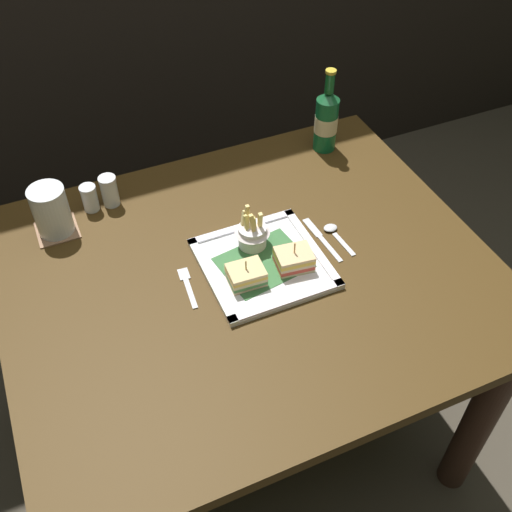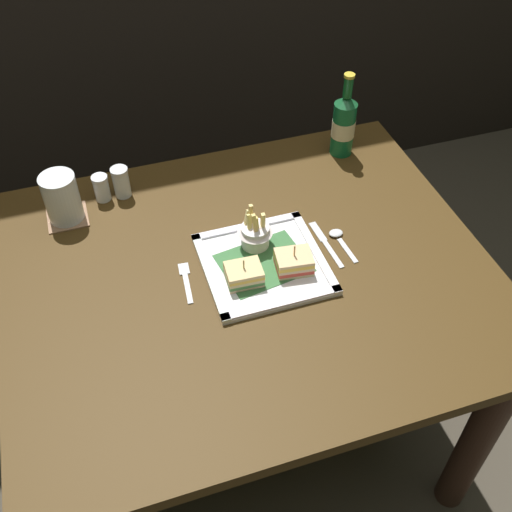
# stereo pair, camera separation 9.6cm
# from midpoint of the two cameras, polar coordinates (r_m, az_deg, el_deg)

# --- Properties ---
(ground_plane) EXTENTS (6.00, 6.00, 0.00)m
(ground_plane) POSITION_cam_midpoint_polar(r_m,az_deg,el_deg) (2.01, -1.93, -15.67)
(ground_plane) COLOR #423B2F
(dining_table) EXTENTS (1.13, 0.94, 0.72)m
(dining_table) POSITION_cam_midpoint_polar(r_m,az_deg,el_deg) (1.52, -2.46, -4.96)
(dining_table) COLOR #412C10
(dining_table) RESTS_ON ground_plane
(square_plate) EXTENTS (0.28, 0.28, 0.02)m
(square_plate) POSITION_cam_midpoint_polar(r_m,az_deg,el_deg) (1.42, -1.24, -0.78)
(square_plate) COLOR white
(square_plate) RESTS_ON dining_table
(sandwich_half_left) EXTENTS (0.08, 0.07, 0.07)m
(sandwich_half_left) POSITION_cam_midpoint_polar(r_m,az_deg,el_deg) (1.36, -2.95, -1.88)
(sandwich_half_left) COLOR #E0BA88
(sandwich_half_left) RESTS_ON square_plate
(sandwich_half_right) EXTENTS (0.09, 0.08, 0.07)m
(sandwich_half_right) POSITION_cam_midpoint_polar(r_m,az_deg,el_deg) (1.39, 1.61, -0.39)
(sandwich_half_right) COLOR #D1C187
(sandwich_half_right) RESTS_ON square_plate
(fries_cup) EXTENTS (0.08, 0.08, 0.11)m
(fries_cup) POSITION_cam_midpoint_polar(r_m,az_deg,el_deg) (1.43, -2.28, 2.16)
(fries_cup) COLOR silver
(fries_cup) RESTS_ON square_plate
(beer_bottle) EXTENTS (0.06, 0.06, 0.24)m
(beer_bottle) POSITION_cam_midpoint_polar(r_m,az_deg,el_deg) (1.73, 5.01, 12.57)
(beer_bottle) COLOR #115F34
(beer_bottle) RESTS_ON dining_table
(drink_coaster) EXTENTS (0.10, 0.10, 0.00)m
(drink_coaster) POSITION_cam_midpoint_polar(r_m,az_deg,el_deg) (1.60, -19.78, 2.24)
(drink_coaster) COLOR #996E50
(drink_coaster) RESTS_ON dining_table
(water_glass) EXTENTS (0.09, 0.09, 0.13)m
(water_glass) POSITION_cam_midpoint_polar(r_m,az_deg,el_deg) (1.56, -20.28, 3.75)
(water_glass) COLOR silver
(water_glass) RESTS_ON dining_table
(fork) EXTENTS (0.03, 0.13, 0.00)m
(fork) POSITION_cam_midpoint_polar(r_m,az_deg,el_deg) (1.39, -8.40, -2.78)
(fork) COLOR silver
(fork) RESTS_ON dining_table
(knife) EXTENTS (0.02, 0.17, 0.00)m
(knife) POSITION_cam_midpoint_polar(r_m,az_deg,el_deg) (1.49, 4.27, 1.67)
(knife) COLOR silver
(knife) RESTS_ON dining_table
(spoon) EXTENTS (0.04, 0.12, 0.01)m
(spoon) POSITION_cam_midpoint_polar(r_m,az_deg,el_deg) (1.50, 5.49, 2.22)
(spoon) COLOR silver
(spoon) RESTS_ON dining_table
(salt_shaker) EXTENTS (0.04, 0.04, 0.07)m
(salt_shaker) POSITION_cam_midpoint_polar(r_m,az_deg,el_deg) (1.62, -16.96, 5.05)
(salt_shaker) COLOR silver
(salt_shaker) RESTS_ON dining_table
(pepper_shaker) EXTENTS (0.04, 0.04, 0.08)m
(pepper_shaker) POSITION_cam_midpoint_polar(r_m,az_deg,el_deg) (1.62, -15.22, 5.72)
(pepper_shaker) COLOR silver
(pepper_shaker) RESTS_ON dining_table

